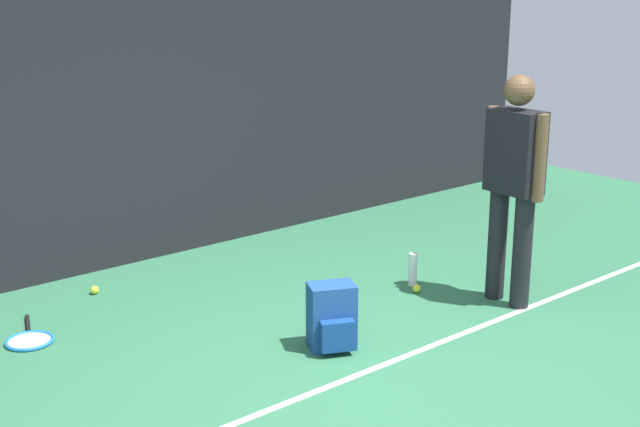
{
  "coord_description": "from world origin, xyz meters",
  "views": [
    {
      "loc": [
        -3.15,
        -3.36,
        2.39
      ],
      "look_at": [
        0.0,
        0.4,
        1.0
      ],
      "focal_mm": 47.96,
      "sensor_mm": 36.0,
      "label": 1
    }
  ],
  "objects_px": {
    "tennis_player": "(514,177)",
    "tennis_ball_near_player": "(95,290)",
    "tennis_ball_by_fence": "(417,289)",
    "water_bottle": "(413,269)",
    "tennis_racket": "(29,339)",
    "backpack": "(332,318)"
  },
  "relations": [
    {
      "from": "tennis_player",
      "to": "tennis_ball_near_player",
      "type": "relative_size",
      "value": 25.76
    },
    {
      "from": "tennis_player",
      "to": "water_bottle",
      "type": "bearing_deg",
      "value": -154.93
    },
    {
      "from": "tennis_ball_near_player",
      "to": "tennis_ball_by_fence",
      "type": "xyz_separation_m",
      "value": [
        1.92,
        -1.57,
        0.0
      ]
    },
    {
      "from": "tennis_ball_near_player",
      "to": "tennis_player",
      "type": "bearing_deg",
      "value": -42.82
    },
    {
      "from": "tennis_player",
      "to": "tennis_racket",
      "type": "distance_m",
      "value": 3.56
    },
    {
      "from": "backpack",
      "to": "tennis_ball_by_fence",
      "type": "distance_m",
      "value": 1.23
    },
    {
      "from": "tennis_player",
      "to": "tennis_ball_near_player",
      "type": "height_order",
      "value": "tennis_player"
    },
    {
      "from": "tennis_player",
      "to": "tennis_ball_by_fence",
      "type": "relative_size",
      "value": 25.76
    },
    {
      "from": "tennis_ball_by_fence",
      "to": "water_bottle",
      "type": "height_order",
      "value": "water_bottle"
    },
    {
      "from": "tennis_racket",
      "to": "tennis_ball_by_fence",
      "type": "bearing_deg",
      "value": 88.04
    },
    {
      "from": "water_bottle",
      "to": "tennis_racket",
      "type": "bearing_deg",
      "value": 161.65
    },
    {
      "from": "tennis_player",
      "to": "backpack",
      "type": "xyz_separation_m",
      "value": [
        -1.54,
        0.22,
        -0.76
      ]
    },
    {
      "from": "tennis_racket",
      "to": "tennis_ball_by_fence",
      "type": "relative_size",
      "value": 9.64
    },
    {
      "from": "backpack",
      "to": "tennis_ball_near_player",
      "type": "height_order",
      "value": "backpack"
    },
    {
      "from": "tennis_ball_near_player",
      "to": "tennis_ball_by_fence",
      "type": "height_order",
      "value": "same"
    },
    {
      "from": "tennis_racket",
      "to": "tennis_ball_by_fence",
      "type": "xyz_separation_m",
      "value": [
        2.65,
        -1.05,
        0.02
      ]
    },
    {
      "from": "tennis_racket",
      "to": "water_bottle",
      "type": "distance_m",
      "value": 2.9
    },
    {
      "from": "tennis_player",
      "to": "water_bottle",
      "type": "distance_m",
      "value": 1.13
    },
    {
      "from": "tennis_ball_near_player",
      "to": "water_bottle",
      "type": "height_order",
      "value": "water_bottle"
    },
    {
      "from": "tennis_racket",
      "to": "water_bottle",
      "type": "bearing_deg",
      "value": 91.24
    },
    {
      "from": "water_bottle",
      "to": "tennis_player",
      "type": "bearing_deg",
      "value": -67.76
    },
    {
      "from": "backpack",
      "to": "tennis_ball_by_fence",
      "type": "bearing_deg",
      "value": 41.97
    }
  ]
}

